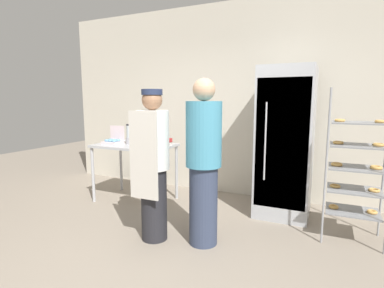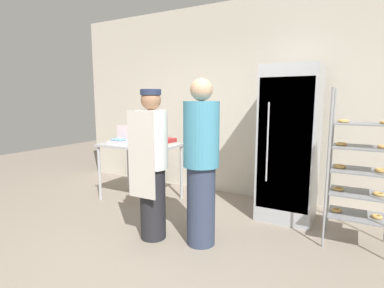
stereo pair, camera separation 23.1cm
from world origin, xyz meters
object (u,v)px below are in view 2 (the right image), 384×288
person_baker (152,163)px  refrigerator (290,143)px  donut_box (119,141)px  person_customer (201,162)px  binder_stack (164,142)px  baking_rack (360,170)px  blender_pitcher (135,135)px

person_baker → refrigerator: bearing=49.3°
refrigerator → donut_box: size_ratio=7.11×
refrigerator → donut_box: bearing=-167.4°
refrigerator → person_customer: (-0.64, -1.23, -0.08)m
donut_box → binder_stack: size_ratio=0.93×
baking_rack → person_baker: baking_rack is taller
refrigerator → person_baker: bearing=-130.7°
person_customer → blender_pitcher: bearing=151.5°
refrigerator → blender_pitcher: (-2.19, -0.38, 0.03)m
baking_rack → blender_pitcher: 2.99m
blender_pitcher → person_customer: size_ratio=0.17×
binder_stack → person_customer: person_customer is taller
refrigerator → person_customer: bearing=-117.7°
baking_rack → person_baker: (-1.96, -0.89, 0.04)m
blender_pitcher → person_customer: (1.55, -0.84, -0.11)m
baking_rack → person_customer: (-1.44, -0.76, 0.08)m
baking_rack → binder_stack: bearing=177.0°
binder_stack → person_customer: bearing=-40.1°
refrigerator → person_baker: refrigerator is taller
blender_pitcher → person_baker: 1.42m
person_baker → person_customer: size_ratio=0.94×
donut_box → binder_stack: (0.68, 0.20, 0.00)m
refrigerator → person_customer: 1.39m
binder_stack → person_baker: 1.16m
person_baker → person_customer: (0.53, 0.13, 0.04)m
binder_stack → baking_rack: bearing=-3.0°
baking_rack → blender_pitcher: (-2.98, 0.08, 0.19)m
donut_box → baking_rack: bearing=1.2°
donut_box → blender_pitcher: bearing=37.8°
blender_pitcher → donut_box: bearing=-142.2°
blender_pitcher → person_baker: size_ratio=0.18×
person_customer → person_baker: bearing=-165.8°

